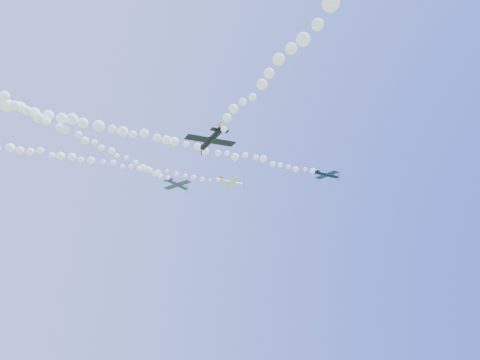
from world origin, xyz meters
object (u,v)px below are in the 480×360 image
plane_white (232,183)px  plane_grey (177,184)px  plane_black (211,140)px  plane_navy (327,175)px

plane_white → plane_grey: 22.11m
plane_grey → plane_black: size_ratio=0.97×
plane_navy → plane_grey: (-32.42, 18.97, -2.10)m
plane_white → plane_grey: size_ratio=1.09×
plane_black → plane_navy: bearing=-64.8°
plane_navy → plane_black: plane_navy is taller
plane_navy → plane_grey: size_ratio=1.04×
plane_grey → plane_navy: bearing=-56.5°
plane_navy → plane_grey: bearing=154.3°
plane_navy → plane_black: (-40.30, -19.24, -12.52)m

